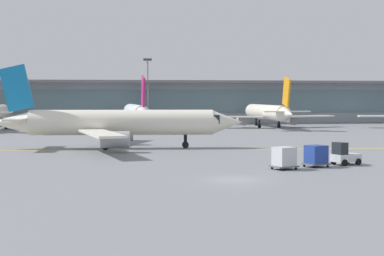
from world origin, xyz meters
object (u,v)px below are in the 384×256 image
taxiing_regional_jet (118,123)px  baggage_tug (344,155)px  cargo_dolly_lead (316,155)px  gate_airplane_2 (136,113)px  gate_airplane_3 (267,113)px  apron_light_mast_1 (148,88)px  cargo_dolly_trailing (284,157)px

taxiing_regional_jet → baggage_tug: (20.03, -20.42, -2.13)m
taxiing_regional_jet → cargo_dolly_lead: (16.90, -21.63, -1.97)m
gate_airplane_2 → baggage_tug: bearing=-169.5°
gate_airplane_3 → cargo_dolly_lead: gate_airplane_3 is taller
baggage_tug → apron_light_mast_1: (-12.20, 78.98, 6.92)m
gate_airplane_2 → gate_airplane_3: gate_airplane_2 is taller
cargo_dolly_trailing → taxiing_regional_jet: bearing=99.4°
baggage_tug → cargo_dolly_trailing: (-6.47, -2.51, 0.16)m
baggage_tug → cargo_dolly_trailing: size_ratio=1.16×
cargo_dolly_lead → apron_light_mast_1: size_ratio=0.18×
cargo_dolly_lead → cargo_dolly_trailing: size_ratio=1.00×
gate_airplane_2 → cargo_dolly_trailing: bearing=-175.3°
gate_airplane_3 → cargo_dolly_lead: (-13.28, -64.73, -1.86)m
gate_airplane_2 → gate_airplane_3: 25.67m
taxiing_regional_jet → baggage_tug: taxiing_regional_jet is taller
gate_airplane_2 → cargo_dolly_lead: gate_airplane_2 is taller
gate_airplane_3 → apron_light_mast_1: 27.62m
baggage_tug → apron_light_mast_1: size_ratio=0.21×
gate_airplane_2 → taxiing_regional_jet: size_ratio=0.98×
gate_airplane_2 → cargo_dolly_lead: 67.22m
baggage_tug → gate_airplane_3: bearing=59.7°
gate_airplane_2 → gate_airplane_3: (25.63, -1.33, -0.04)m
cargo_dolly_lead → gate_airplane_3: bearing=57.2°
cargo_dolly_trailing → baggage_tug: bearing=0.0°
cargo_dolly_trailing → gate_airplane_3: bearing=54.7°
gate_airplane_2 → cargo_dolly_lead: bearing=-172.3°
gate_airplane_3 → taxiing_regional_jet: taxiing_regional_jet is taller
taxiing_regional_jet → baggage_tug: size_ratio=10.39×
gate_airplane_3 → apron_light_mast_1: apron_light_mast_1 is taller
gate_airplane_2 → baggage_tug: (15.48, -64.84, -2.06)m
gate_airplane_3 → cargo_dolly_trailing: 68.11m
cargo_dolly_lead → taxiing_regional_jet: bearing=106.8°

